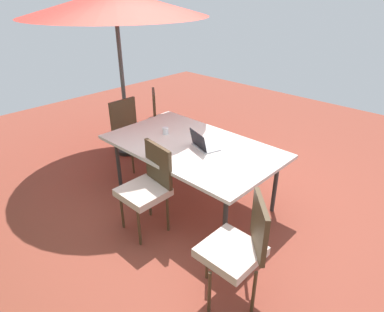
% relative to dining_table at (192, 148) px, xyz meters
% --- Properties ---
extents(ground_plane, '(10.00, 10.00, 0.02)m').
position_rel_dining_table_xyz_m(ground_plane, '(0.00, 0.00, -0.72)').
color(ground_plane, brown).
extents(dining_table, '(2.09, 1.24, 0.75)m').
position_rel_dining_table_xyz_m(dining_table, '(0.00, 0.00, 0.00)').
color(dining_table, silver).
rests_on(dining_table, ground_plane).
extents(patio_umbrella, '(2.57, 2.57, 2.41)m').
position_rel_dining_table_xyz_m(patio_umbrella, '(1.70, -0.27, 1.51)').
color(patio_umbrella, '#4C4C4C').
rests_on(patio_umbrella, ground_plane).
extents(chair_northwest, '(0.59, 0.59, 0.98)m').
position_rel_dining_table_xyz_m(chair_northwest, '(-1.31, 0.82, -0.16)').
color(chair_northwest, beige).
rests_on(chair_northwest, ground_plane).
extents(chair_north, '(0.48, 0.49, 0.98)m').
position_rel_dining_table_xyz_m(chair_north, '(-0.05, 0.74, -0.16)').
color(chair_north, beige).
rests_on(chair_north, ground_plane).
extents(chair_east, '(0.46, 0.46, 0.98)m').
position_rel_dining_table_xyz_m(chair_east, '(1.29, -0.05, -0.16)').
color(chair_east, beige).
rests_on(chair_east, ground_plane).
extents(chair_southeast, '(0.58, 0.58, 0.98)m').
position_rel_dining_table_xyz_m(chair_southeast, '(1.35, -0.76, -0.16)').
color(chair_southeast, beige).
rests_on(chair_southeast, ground_plane).
extents(laptop, '(0.38, 0.33, 0.21)m').
position_rel_dining_table_xyz_m(laptop, '(-0.16, -0.03, 0.09)').
color(laptop, '#B7B7BC').
rests_on(laptop, dining_table).
extents(cup, '(0.08, 0.08, 0.09)m').
position_rel_dining_table_xyz_m(cup, '(0.46, 0.00, 0.09)').
color(cup, white).
rests_on(cup, dining_table).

